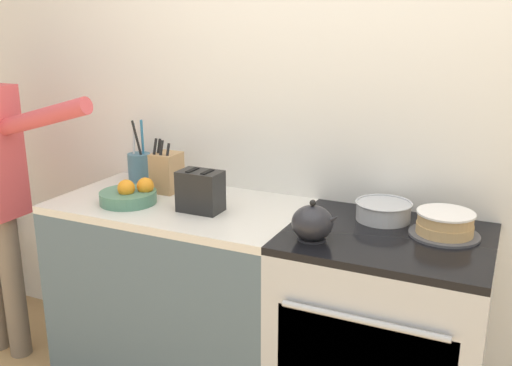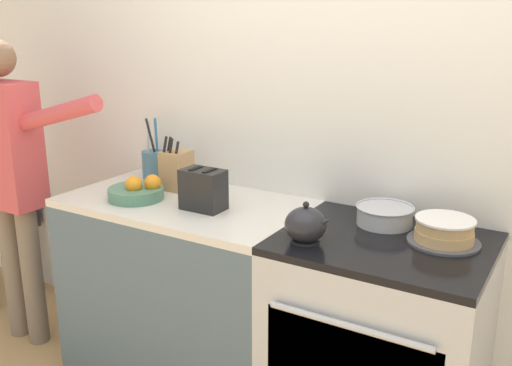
% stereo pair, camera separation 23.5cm
% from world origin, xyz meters
% --- Properties ---
extents(wall_back, '(8.00, 0.04, 2.60)m').
position_xyz_m(wall_back, '(0.00, 0.66, 1.30)').
color(wall_back, silver).
rests_on(wall_back, ground_plane).
extents(counter_cabinet, '(1.12, 0.64, 0.93)m').
position_xyz_m(counter_cabinet, '(-0.67, 0.32, 0.46)').
color(counter_cabinet, '#4C6070').
rests_on(counter_cabinet, ground_plane).
extents(stove_range, '(0.78, 0.67, 0.93)m').
position_xyz_m(stove_range, '(0.28, 0.32, 0.46)').
color(stove_range, '#B7BABF').
rests_on(stove_range, ground_plane).
extents(layer_cake, '(0.27, 0.27, 0.10)m').
position_xyz_m(layer_cake, '(0.48, 0.40, 0.97)').
color(layer_cake, '#4C4C51').
rests_on(layer_cake, stove_range).
extents(tea_kettle, '(0.19, 0.16, 0.16)m').
position_xyz_m(tea_kettle, '(0.03, 0.15, 0.99)').
color(tea_kettle, '#232328').
rests_on(tea_kettle, stove_range).
extents(mixing_bowl, '(0.23, 0.23, 0.08)m').
position_xyz_m(mixing_bowl, '(0.22, 0.48, 0.97)').
color(mixing_bowl, '#B7BABF').
rests_on(mixing_bowl, stove_range).
extents(knife_block, '(0.12, 0.14, 0.26)m').
position_xyz_m(knife_block, '(-0.81, 0.45, 1.02)').
color(knife_block, tan).
rests_on(knife_block, counter_cabinet).
extents(utensil_crock, '(0.11, 0.11, 0.32)m').
position_xyz_m(utensil_crock, '(-1.04, 0.54, 1.01)').
color(utensil_crock, '#477084').
rests_on(utensil_crock, counter_cabinet).
extents(fruit_bowl, '(0.25, 0.25, 0.11)m').
position_xyz_m(fruit_bowl, '(-0.87, 0.22, 0.96)').
color(fruit_bowl, '#4C7F66').
rests_on(fruit_bowl, counter_cabinet).
extents(toaster, '(0.20, 0.12, 0.18)m').
position_xyz_m(toaster, '(-0.52, 0.26, 1.01)').
color(toaster, black).
rests_on(toaster, counter_cabinet).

